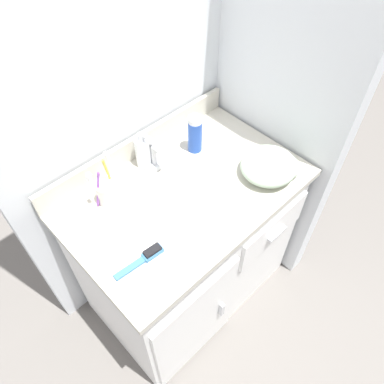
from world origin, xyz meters
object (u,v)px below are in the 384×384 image
Objects in this scene: hairbrush at (146,257)px; shaving_cream_can at (195,134)px; hand_towel at (272,166)px; soap_dispenser at (143,151)px; toothbrush_cup at (108,191)px.

shaving_cream_can is at bearing 33.51° from hairbrush.
hand_towel is (0.59, -0.04, 0.03)m from hairbrush.
hand_towel is (0.32, -0.37, -0.03)m from soap_dispenser.
soap_dispenser is 0.89× the size of hairbrush.
hand_towel is (0.12, -0.30, -0.04)m from shaving_cream_can.
hand_towel is (0.53, -0.32, -0.01)m from toothbrush_cup.
shaving_cream_can is at bearing -20.79° from soap_dispenser.
soap_dispenser is at bearing 14.57° from toothbrush_cup.
hairbrush is at bearing -102.17° from toothbrush_cup.
shaving_cream_can is 0.54m from hairbrush.
toothbrush_cup is at bearing 82.69° from hairbrush.
shaving_cream_can reaches higher than soap_dispenser.
toothbrush_cup reaches higher than hairbrush.
toothbrush_cup is at bearing -165.43° from soap_dispenser.
hairbrush is at bearing -128.99° from soap_dispenser.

